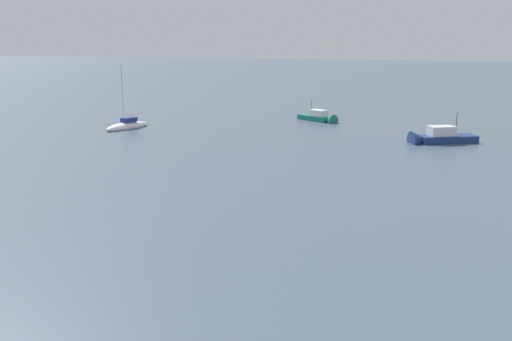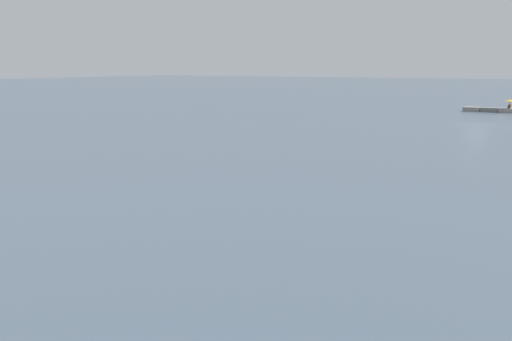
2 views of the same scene
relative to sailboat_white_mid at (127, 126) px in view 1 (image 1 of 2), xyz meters
The scene contains 3 objects.
sailboat_white_mid is the anchor object (origin of this frame).
motorboat_navy_near 38.71m from the sailboat_white_mid, 90.68° to the left, with size 5.36×7.89×4.28m.
motorboat_teal_mid 26.75m from the sailboat_white_mid, 120.79° to the left, with size 5.11×6.28×3.52m.
Camera 1 is at (38.74, 53.58, 12.05)m, focal length 41.60 mm.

